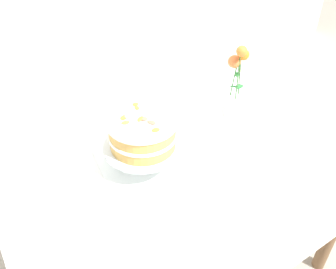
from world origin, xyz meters
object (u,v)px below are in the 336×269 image
Objects in this scene: cake_stand at (143,149)px; layer_cake at (143,132)px; dining_table at (185,174)px; flower_vase at (235,89)px.

cake_stand is 1.17× the size of layer_cake.
dining_table is 0.30m from layer_cake.
dining_table is 4.02× the size of flower_vase.
flower_vase is (0.51, 0.08, -0.02)m from layer_cake.
cake_stand is at bearing 163.24° from dining_table.
cake_stand is 0.83× the size of flower_vase.
dining_table is at bearing -16.76° from cake_stand.
dining_table is at bearing -159.99° from flower_vase.
dining_table is 0.24m from cake_stand.
layer_cake is (-0.16, 0.05, 0.25)m from dining_table.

